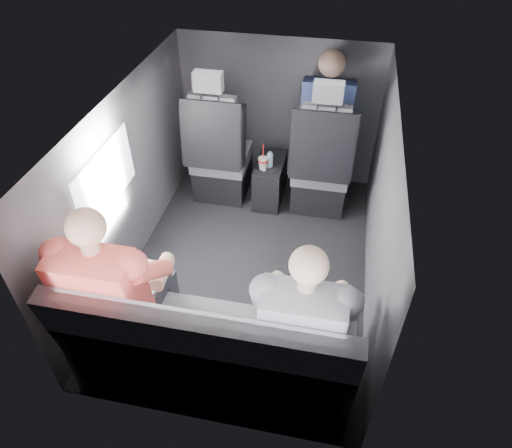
% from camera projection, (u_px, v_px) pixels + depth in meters
% --- Properties ---
extents(floor, '(2.60, 2.60, 0.00)m').
position_uv_depth(floor, '(250.00, 263.00, 3.63)').
color(floor, black).
rests_on(floor, ground).
extents(ceiling, '(2.60, 2.60, 0.00)m').
position_uv_depth(ceiling, '(248.00, 106.00, 2.75)').
color(ceiling, '#B2B2AD').
rests_on(ceiling, panel_back).
extents(panel_left, '(0.02, 2.60, 1.35)m').
position_uv_depth(panel_left, '(129.00, 181.00, 3.33)').
color(panel_left, '#56565B').
rests_on(panel_left, floor).
extents(panel_right, '(0.02, 2.60, 1.35)m').
position_uv_depth(panel_right, '(380.00, 211.00, 3.06)').
color(panel_right, '#56565B').
rests_on(panel_right, floor).
extents(panel_front, '(1.80, 0.02, 1.35)m').
position_uv_depth(panel_front, '(279.00, 112.00, 4.16)').
color(panel_front, '#56565B').
rests_on(panel_front, floor).
extents(panel_back, '(1.80, 0.02, 1.35)m').
position_uv_depth(panel_back, '(194.00, 353.00, 2.22)').
color(panel_back, '#56565B').
rests_on(panel_back, floor).
extents(side_window, '(0.02, 0.75, 0.42)m').
position_uv_depth(side_window, '(107.00, 179.00, 2.95)').
color(side_window, white).
rests_on(side_window, panel_left).
extents(seatbelt, '(0.35, 0.11, 0.59)m').
position_uv_depth(seatbelt, '(323.00, 139.00, 3.54)').
color(seatbelt, black).
rests_on(seatbelt, front_seat_right).
extents(front_seat_left, '(0.52, 0.58, 1.26)m').
position_uv_depth(front_seat_left, '(220.00, 159.00, 4.06)').
color(front_seat_left, black).
rests_on(front_seat_left, floor).
extents(front_seat_right, '(0.52, 0.58, 1.26)m').
position_uv_depth(front_seat_right, '(321.00, 170.00, 3.93)').
color(front_seat_right, black).
rests_on(front_seat_right, floor).
extents(center_console, '(0.24, 0.48, 0.41)m').
position_uv_depth(center_console, '(270.00, 180.00, 4.15)').
color(center_console, black).
rests_on(center_console, floor).
extents(rear_bench, '(1.60, 0.57, 0.92)m').
position_uv_depth(rear_bench, '(212.00, 354.00, 2.64)').
color(rear_bench, '#59595E').
rests_on(rear_bench, floor).
extents(soda_cup, '(0.08, 0.08, 0.25)m').
position_uv_depth(soda_cup, '(263.00, 163.00, 3.89)').
color(soda_cup, white).
rests_on(soda_cup, center_console).
extents(water_bottle, '(0.05, 0.05, 0.15)m').
position_uv_depth(water_bottle, '(270.00, 160.00, 3.92)').
color(water_bottle, '#AED5EB').
rests_on(water_bottle, center_console).
extents(laptop_white, '(0.37, 0.36, 0.26)m').
position_uv_depth(laptop_white, '(131.00, 275.00, 2.67)').
color(laptop_white, white).
rests_on(laptop_white, passenger_rear_left).
extents(laptop_black, '(0.35, 0.32, 0.23)m').
position_uv_depth(laptop_black, '(309.00, 296.00, 2.55)').
color(laptop_black, black).
rests_on(laptop_black, passenger_rear_right).
extents(passenger_rear_left, '(0.55, 0.66, 1.29)m').
position_uv_depth(passenger_rear_left, '(118.00, 288.00, 2.56)').
color(passenger_rear_left, '#35353A').
rests_on(passenger_rear_left, rear_bench).
extents(passenger_rear_right, '(0.52, 0.63, 1.24)m').
position_uv_depth(passenger_rear_right, '(304.00, 320.00, 2.42)').
color(passenger_rear_right, navy).
rests_on(passenger_rear_right, rear_bench).
extents(passenger_front_right, '(0.43, 0.43, 0.91)m').
position_uv_depth(passenger_front_right, '(326.00, 118.00, 3.89)').
color(passenger_front_right, navy).
rests_on(passenger_front_right, front_seat_right).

